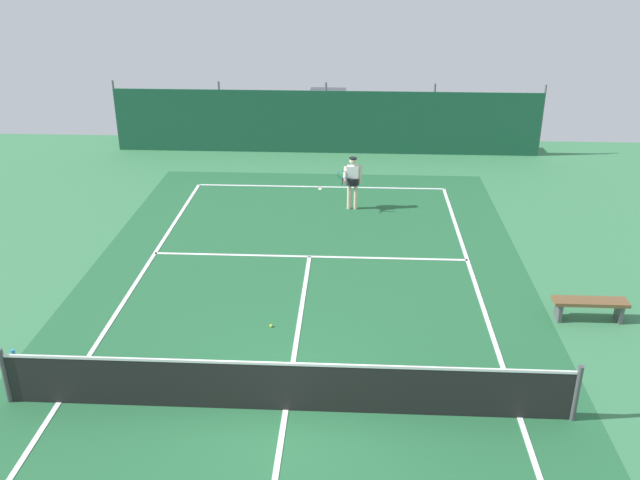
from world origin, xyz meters
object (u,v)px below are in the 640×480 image
tennis_player (352,179)px  tennis_ball_near_player (271,326)px  tennis_net (285,386)px  courtside_bench (590,305)px  water_bottle (13,355)px  parked_car (327,112)px

tennis_player → tennis_ball_near_player: size_ratio=24.85×
tennis_net → courtside_bench: (6.31, 3.49, -0.14)m
courtside_bench → water_bottle: bearing=-169.5°
tennis_player → water_bottle: size_ratio=6.83×
tennis_player → parked_car: (-1.15, 9.25, -0.12)m
parked_car → tennis_ball_near_player: bearing=89.1°
water_bottle → tennis_player: bearing=52.6°
tennis_net → courtside_bench: bearing=29.0°
tennis_ball_near_player → parked_car: parked_car is taller
courtside_bench → water_bottle: (-11.85, -2.20, -0.25)m
tennis_net → courtside_bench: tennis_net is taller
tennis_ball_near_player → water_bottle: (-4.95, -1.52, 0.09)m
tennis_net → parked_car: (-0.08, 19.19, 0.33)m
parked_car → water_bottle: parked_car is taller
tennis_ball_near_player → tennis_net: bearing=-78.1°
parked_car → water_bottle: 18.73m
courtside_bench → water_bottle: size_ratio=6.67×
parked_car → courtside_bench: size_ratio=2.64×
tennis_ball_near_player → water_bottle: bearing=-162.9°
courtside_bench → tennis_ball_near_player: bearing=-174.4°
tennis_player → parked_car: bearing=-79.4°
tennis_ball_near_player → courtside_bench: courtside_bench is taller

